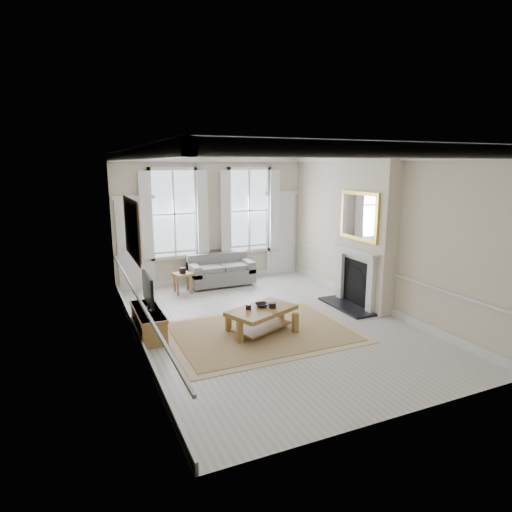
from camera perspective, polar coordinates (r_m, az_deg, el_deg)
name	(u,v)px	position (r m, az deg, el deg)	size (l,w,h in m)	color
floor	(270,323)	(8.74, 1.90, -8.97)	(7.20, 7.20, 0.00)	#B7B5AD
ceiling	(271,150)	(8.16, 2.08, 13.90)	(7.20, 7.20, 0.00)	white
back_wall	(212,219)	(11.59, -5.83, 4.89)	(5.20, 5.20, 0.00)	beige
left_wall	(133,251)	(7.54, -16.09, 0.58)	(7.20, 7.20, 0.00)	beige
right_wall	(378,232)	(9.69, 15.97, 3.07)	(7.20, 7.20, 0.00)	beige
window_left	(174,214)	(11.24, -10.89, 5.54)	(1.26, 0.20, 2.20)	#B2BCC6
window_right	(249,210)	(11.89, -0.94, 6.10)	(1.26, 0.20, 2.20)	#B2BCC6
door_left	(136,245)	(11.18, -15.74, 1.38)	(0.90, 0.08, 2.30)	silver
door_right	(281,235)	(12.42, 3.31, 2.85)	(0.90, 0.08, 2.30)	silver
painting	(132,229)	(7.78, -16.26, 3.54)	(0.05, 1.66, 1.06)	#BA7D20
chimney_breast	(366,231)	(9.74, 14.43, 3.20)	(0.35, 1.70, 3.38)	beige
hearth	(346,306)	(9.88, 11.96, -6.57)	(0.55, 1.50, 0.05)	black
fireplace	(355,275)	(9.79, 13.09, -2.47)	(0.21, 1.45, 1.33)	silver
mirror	(359,216)	(9.56, 13.52, 5.20)	(0.06, 1.26, 1.06)	gold
sofa	(220,272)	(11.40, -4.76, -2.14)	(1.67, 0.81, 0.82)	slate
side_table	(183,277)	(10.79, -9.77, -2.81)	(0.53, 0.53, 0.51)	olive
rug	(262,332)	(8.29, 0.75, -10.10)	(3.50, 2.60, 0.02)	olive
coffee_table	(262,313)	(8.15, 0.76, -7.56)	(1.48, 1.20, 0.48)	olive
ceramic_pot_a	(248,307)	(8.05, -1.01, -6.80)	(0.10, 0.10, 0.10)	black
ceramic_pot_b	(272,305)	(8.14, 2.20, -6.59)	(0.14, 0.14, 0.10)	black
bowl	(262,305)	(8.22, 0.79, -6.55)	(0.26, 0.26, 0.06)	black
tv_stand	(149,322)	(8.37, -14.13, -8.56)	(0.44, 1.36, 0.49)	olive
tv	(148,289)	(8.17, -14.21, -4.35)	(0.08, 0.90, 0.68)	black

